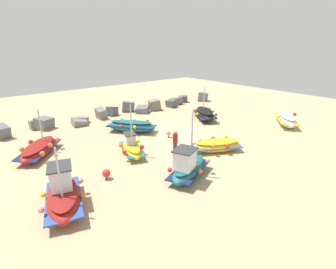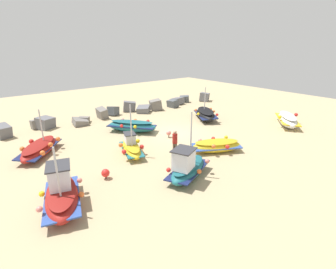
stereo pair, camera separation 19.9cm
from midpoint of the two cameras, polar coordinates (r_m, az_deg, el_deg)
ground_plane at (r=21.10m, az=1.30°, el=0.34°), size 49.44×49.44×0.00m
fishing_boat_0 at (r=17.16m, az=-7.67°, el=-2.81°), size 1.99×3.24×3.38m
fishing_boat_1 at (r=21.42m, az=-7.57°, el=1.89°), size 3.62×4.02×1.00m
fishing_boat_2 at (r=12.65m, az=-21.70°, el=-11.98°), size 2.50×3.88×3.11m
fishing_boat_3 at (r=24.96m, az=8.35°, el=4.40°), size 3.22×3.96×3.02m
fishing_boat_4 at (r=18.82m, az=-25.90°, el=-2.77°), size 3.59×3.90×2.90m
fishing_boat_5 at (r=25.22m, az=24.75°, el=2.99°), size 3.96×3.61×1.08m
fishing_boat_6 at (r=17.73m, az=10.82°, el=-2.42°), size 3.52×2.64×0.87m
fishing_boat_7 at (r=14.10m, az=4.64°, el=-7.18°), size 3.54×2.50×3.63m
person_walking at (r=16.60m, az=1.85°, el=-1.48°), size 0.32×0.32×1.71m
breakwater_rocks at (r=26.84m, az=-8.46°, el=5.31°), size 22.93×2.73×1.32m
mooring_buoy_0 at (r=14.48m, az=-13.06°, el=-8.18°), size 0.44×0.44×0.55m
mooring_buoy_1 at (r=20.01m, az=0.45°, el=0.32°), size 0.37×0.37×0.54m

